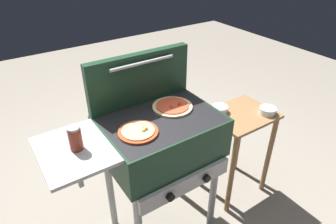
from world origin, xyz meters
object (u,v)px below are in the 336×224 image
at_px(pizza_pepperoni, 172,106).
at_px(pizza_cheese, 138,132).
at_px(topping_bowl_far, 220,109).
at_px(grill, 159,140).
at_px(prep_table, 238,136).
at_px(sauce_jar, 75,138).
at_px(topping_bowl_near, 268,111).

height_order(pizza_pepperoni, pizza_cheese, same).
height_order(pizza_cheese, topping_bowl_far, pizza_cheese).
distance_m(grill, pizza_cheese, 0.22).
relative_size(pizza_cheese, prep_table, 0.29).
xyz_separation_m(grill, prep_table, (0.67, 0.00, -0.25)).
xyz_separation_m(sauce_jar, topping_bowl_near, (1.27, -0.09, -0.24)).
bearing_deg(pizza_cheese, topping_bowl_near, -2.30).
xyz_separation_m(topping_bowl_near, topping_bowl_far, (-0.26, 0.20, 0.00)).
bearing_deg(topping_bowl_far, topping_bowl_near, -37.41).
bearing_deg(pizza_pepperoni, prep_table, -5.38).
height_order(pizza_pepperoni, topping_bowl_far, pizza_pepperoni).
bearing_deg(topping_bowl_far, sauce_jar, -173.83).
bearing_deg(grill, topping_bowl_near, -6.46).
relative_size(grill, topping_bowl_near, 8.46).
bearing_deg(grill, topping_bowl_far, 10.58).
height_order(grill, prep_table, grill).
bearing_deg(prep_table, pizza_pepperoni, 174.62).
distance_m(pizza_pepperoni, pizza_cheese, 0.30).
xyz_separation_m(pizza_cheese, sauce_jar, (-0.30, 0.05, 0.05)).
distance_m(pizza_cheese, topping_bowl_far, 0.75).
bearing_deg(topping_bowl_near, sauce_jar, 176.04).
xyz_separation_m(pizza_cheese, topping_bowl_near, (0.97, -0.04, -0.19)).
distance_m(pizza_cheese, prep_table, 0.92).
relative_size(pizza_cheese, sauce_jar, 1.67).
distance_m(pizza_cheese, sauce_jar, 0.31).
height_order(grill, topping_bowl_near, grill).
relative_size(pizza_pepperoni, sauce_jar, 1.89).
height_order(pizza_cheese, topping_bowl_near, pizza_cheese).
xyz_separation_m(pizza_cheese, topping_bowl_far, (0.71, 0.16, -0.19)).
xyz_separation_m(prep_table, topping_bowl_near, (0.14, -0.10, 0.22)).
bearing_deg(pizza_pepperoni, topping_bowl_near, -12.18).
bearing_deg(pizza_cheese, topping_bowl_far, 12.50).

